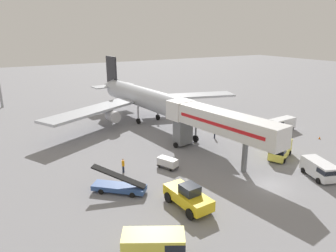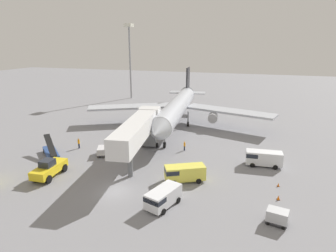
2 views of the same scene
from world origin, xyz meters
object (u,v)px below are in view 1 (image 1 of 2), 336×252
Objects in this scene: airplane_at_gate at (149,100)px; ground_crew_worker_foreground at (215,133)px; pushback_tug at (188,197)px; service_van_mid_left at (280,150)px; jet_bridge at (213,122)px; service_van_far_left at (282,124)px; belt_loader_truck at (119,186)px; service_van_outer_right at (320,169)px; ground_crew_worker_midground at (123,165)px; service_van_rear_right at (155,245)px; baggage_cart_far_right at (168,163)px; safety_cone_bravo at (320,138)px.

airplane_at_gate is 25.07× the size of ground_crew_worker_foreground.
service_van_mid_left is at bearing 13.40° from pushback_tug.
jet_bridge is 10.29m from service_van_mid_left.
jet_bridge reaches higher than service_van_far_left.
belt_loader_truck is 23.95m from service_van_outer_right.
pushback_tug is 3.14× the size of ground_crew_worker_midground.
service_van_outer_right is at bearing 6.63° from service_van_rear_right.
service_van_far_left is (10.75, 15.19, 0.12)m from service_van_outer_right.
service_van_mid_left reaches higher than baggage_cart_far_right.
baggage_cart_far_right is (-14.58, 11.49, -0.42)m from service_van_outer_right.
airplane_at_gate is at bearing 56.65° from belt_loader_truck.
service_van_rear_right reaches higher than ground_crew_worker_midground.
pushback_tug is at bearing 172.32° from service_van_outer_right.
jet_bridge is 13.94m from pushback_tug.
service_van_outer_right is at bearing -56.26° from jet_bridge.
ground_crew_worker_foreground is (21.69, 20.54, -0.45)m from service_van_rear_right.
service_van_mid_left is 21.74m from ground_crew_worker_midground.
service_van_rear_right reaches higher than service_van_outer_right.
service_van_rear_right is at bearing -162.21° from safety_cone_bravo.
service_van_far_left is 0.95× the size of service_van_mid_left.
airplane_at_gate reaches higher than belt_loader_truck.
service_van_outer_right is 3.05× the size of ground_crew_worker_foreground.
service_van_far_left reaches higher than safety_cone_bravo.
baggage_cart_far_right is (-7.35, -20.11, -3.77)m from airplane_at_gate.
pushback_tug is 9.58m from baggage_cart_far_right.
pushback_tug is 1.15× the size of service_van_outer_right.
pushback_tug is 30.94m from safety_cone_bravo.
safety_cone_bravo is (32.85, -4.16, -0.74)m from ground_crew_worker_midground.
airplane_at_gate reaches higher than service_van_outer_right.
jet_bridge is 38.64× the size of safety_cone_bravo.
belt_loader_truck is 1.08× the size of service_van_rear_right.
service_van_rear_right is at bearing -103.13° from ground_crew_worker_midground.
airplane_at_gate is at bearing 107.65° from service_van_mid_left.
pushback_tug reaches higher than ground_crew_worker_foreground.
airplane_at_gate is 30.52m from safety_cone_bravo.
jet_bridge is 11.52× the size of ground_crew_worker_foreground.
jet_bridge is at bearing 42.23° from pushback_tug.
pushback_tug is 17.58m from service_van_outer_right.
jet_bridge is 3.41× the size of belt_loader_truck.
ground_crew_worker_foreground is at bearing 149.36° from safety_cone_bravo.
service_van_far_left is 10.83× the size of safety_cone_bravo.
service_van_mid_left reaches higher than safety_cone_bravo.
ground_crew_worker_midground is (-5.48, 1.64, 0.22)m from baggage_cart_far_right.
pushback_tug is 2.00× the size of baggage_cart_far_right.
belt_loader_truck is at bearing -116.98° from ground_crew_worker_midground.
jet_bridge reaches higher than service_van_outer_right.
baggage_cart_far_right is at bearing 178.50° from jet_bridge.
airplane_at_gate is 2.18× the size of jet_bridge.
service_van_mid_left is (8.25, -4.64, -4.03)m from jet_bridge.
safety_cone_bravo is (14.87, -8.81, -0.64)m from ground_crew_worker_foreground.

